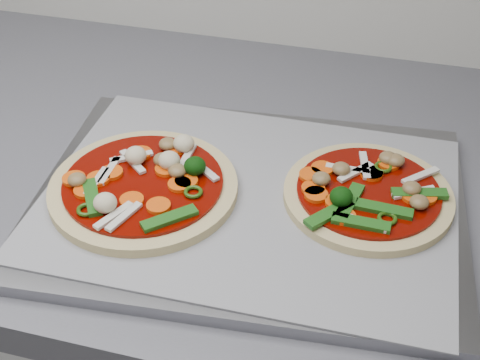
# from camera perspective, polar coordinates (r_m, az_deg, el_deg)

# --- Properties ---
(countertop) EXTENTS (3.60, 0.60, 0.04)m
(countertop) POSITION_cam_1_polar(r_m,az_deg,el_deg) (0.84, -8.45, 2.10)
(countertop) COLOR #5D5D64
(countertop) RESTS_ON base_cabinet
(baking_tray) EXTENTS (0.48, 0.37, 0.01)m
(baking_tray) POSITION_cam_1_polar(r_m,az_deg,el_deg) (0.72, 0.79, -1.93)
(baking_tray) COLOR gray
(baking_tray) RESTS_ON countertop
(parchment) EXTENTS (0.44, 0.32, 0.00)m
(parchment) POSITION_cam_1_polar(r_m,az_deg,el_deg) (0.72, 0.80, -1.42)
(parchment) COLOR gray
(parchment) RESTS_ON baking_tray
(pizza_left) EXTENTS (0.24, 0.24, 0.03)m
(pizza_left) POSITION_cam_1_polar(r_m,az_deg,el_deg) (0.72, -8.16, -0.34)
(pizza_left) COLOR tan
(pizza_left) RESTS_ON parchment
(pizza_right) EXTENTS (0.20, 0.20, 0.03)m
(pizza_right) POSITION_cam_1_polar(r_m,az_deg,el_deg) (0.72, 10.84, -1.11)
(pizza_right) COLOR tan
(pizza_right) RESTS_ON parchment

